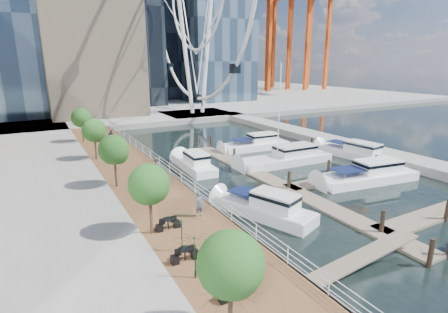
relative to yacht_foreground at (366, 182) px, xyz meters
name	(u,v)px	position (x,y,z in m)	size (l,w,h in m)	color
ground	(328,232)	(-11.19, -5.96, 0.00)	(520.00, 520.00, 0.00)	black
boardwalk	(141,183)	(-20.19, 9.04, 0.50)	(6.00, 60.00, 1.00)	brown
seawall	(171,178)	(-17.19, 9.04, 0.50)	(0.25, 60.00, 1.00)	#595954
land_far	(91,98)	(-11.19, 96.04, 0.50)	(200.00, 114.00, 1.00)	gray
breakwater	(328,141)	(8.81, 14.04, 0.50)	(4.00, 60.00, 1.00)	gray
pier	(198,115)	(2.81, 46.04, 0.50)	(14.00, 12.00, 1.00)	gray
railing	(169,169)	(-17.29, 9.04, 1.52)	(0.10, 60.00, 1.05)	white
floating_docks	(314,171)	(-3.22, 4.02, 0.49)	(16.00, 34.00, 2.60)	#6D6051
port_cranes	(277,38)	(56.48, 89.71, 20.00)	(40.00, 52.00, 38.00)	#D84C14
street_trees	(114,150)	(-22.59, 8.04, 4.29)	(2.60, 42.60, 4.60)	#3F2B1C
cafe_tables	(208,271)	(-21.59, -7.96, 1.37)	(2.50, 13.70, 0.74)	black
yacht_foreground	(366,182)	(0.00, 0.00, 0.00)	(3.10, 11.58, 2.15)	white
pedestrian_near	(199,204)	(-18.86, -1.16, 1.93)	(0.68, 0.44, 1.85)	#495162
pedestrian_mid	(156,166)	(-18.41, 9.84, 1.78)	(0.76, 0.59, 1.56)	#7F6457
pedestrian_far	(112,137)	(-19.45, 24.87, 1.96)	(1.12, 0.47, 1.92)	#30383C
moored_yachts	(294,168)	(-3.34, 7.07, 0.00)	(24.57, 33.35, 11.50)	silver
cafe_seating	(197,260)	(-22.13, -7.90, 2.15)	(3.93, 10.03, 2.37)	#113E1A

